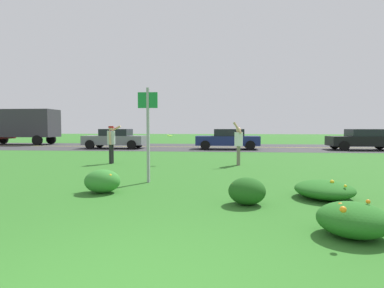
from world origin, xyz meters
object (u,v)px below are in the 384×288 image
at_px(car_black_leftmost, 363,139).
at_px(box_truck_red, 21,125).
at_px(sign_post_near_path, 148,125).
at_px(frisbee_lime, 170,136).
at_px(person_catcher_white_shirt, 238,142).
at_px(car_navy_center_left, 228,139).
at_px(car_gray_center_right, 115,138).
at_px(person_thrower_red_cap_gray_shirt, 111,141).

xyz_separation_m(car_black_leftmost, box_truck_red, (-28.07, 4.34, 1.06)).
xyz_separation_m(sign_post_near_path, frisbee_lime, (-0.13, 4.37, -0.40)).
bearing_deg(frisbee_lime, box_truck_red, 139.56).
xyz_separation_m(sign_post_near_path, car_black_leftmost, (11.80, 13.78, -0.88)).
relative_size(person_catcher_white_shirt, box_truck_red, 0.27).
distance_m(car_navy_center_left, box_truck_red, 19.29).
height_order(frisbee_lime, box_truck_red, box_truck_red).
bearing_deg(car_gray_center_right, frisbee_lime, -58.63).
height_order(person_thrower_red_cap_gray_shirt, car_black_leftmost, person_thrower_red_cap_gray_shirt).
bearing_deg(box_truck_red, sign_post_near_path, -48.09).
height_order(car_black_leftmost, box_truck_red, box_truck_red).
distance_m(person_thrower_red_cap_gray_shirt, car_gray_center_right, 9.96).
bearing_deg(person_thrower_red_cap_gray_shirt, box_truck_red, 134.60).
bearing_deg(box_truck_red, frisbee_lime, -40.44).
relative_size(sign_post_near_path, frisbee_lime, 11.11).
relative_size(sign_post_near_path, car_black_leftmost, 0.60).
xyz_separation_m(person_thrower_red_cap_gray_shirt, car_gray_center_right, (-3.18, 9.43, -0.25)).
bearing_deg(person_catcher_white_shirt, car_gray_center_right, 132.33).
height_order(frisbee_lime, car_black_leftmost, car_black_leftmost).
bearing_deg(person_thrower_red_cap_gray_shirt, car_gray_center_right, 108.65).
bearing_deg(box_truck_red, car_gray_center_right, -22.66).
bearing_deg(person_catcher_white_shirt, sign_post_near_path, -122.70).
height_order(person_thrower_red_cap_gray_shirt, box_truck_red, box_truck_red).
bearing_deg(person_thrower_red_cap_gray_shirt, frisbee_lime, 0.49).
relative_size(car_navy_center_left, box_truck_red, 0.67).
distance_m(car_navy_center_left, car_gray_center_right, 8.37).
relative_size(person_thrower_red_cap_gray_shirt, box_truck_red, 0.25).
bearing_deg(car_gray_center_right, box_truck_red, 157.34).
height_order(person_catcher_white_shirt, car_gray_center_right, person_catcher_white_shirt).
relative_size(person_catcher_white_shirt, car_black_leftmost, 0.40).
distance_m(person_thrower_red_cap_gray_shirt, box_truck_red, 19.36).
distance_m(frisbee_lime, car_gray_center_right, 11.03).
xyz_separation_m(person_thrower_red_cap_gray_shirt, car_navy_center_left, (5.18, 9.43, -0.25)).
distance_m(car_black_leftmost, box_truck_red, 28.42).
bearing_deg(person_thrower_red_cap_gray_shirt, person_catcher_white_shirt, -0.45).
distance_m(sign_post_near_path, frisbee_lime, 4.39).
height_order(sign_post_near_path, person_catcher_white_shirt, sign_post_near_path).
height_order(sign_post_near_path, person_thrower_red_cap_gray_shirt, sign_post_near_path).
xyz_separation_m(sign_post_near_path, person_catcher_white_shirt, (2.76, 4.30, -0.68)).
relative_size(sign_post_near_path, car_gray_center_right, 0.60).
relative_size(car_black_leftmost, car_gray_center_right, 1.00).
xyz_separation_m(person_catcher_white_shirt, box_truck_red, (-19.03, 13.82, 0.86)).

